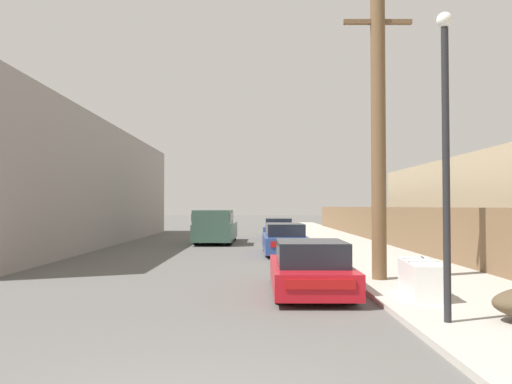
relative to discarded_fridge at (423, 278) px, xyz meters
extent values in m
cube|color=#ADA89E|center=(1.12, 17.27, -0.44)|extent=(4.20, 63.00, 0.12)
cube|color=white|center=(0.00, 0.00, -0.01)|extent=(0.78, 1.81, 0.72)
cube|color=white|center=(0.00, 0.00, 0.36)|extent=(0.75, 1.74, 0.03)
cube|color=#333335|center=(0.22, 0.53, 0.39)|extent=(0.05, 0.20, 0.02)
cube|color=gray|center=(0.03, 0.28, 0.38)|extent=(0.63, 0.13, 0.01)
cube|color=gray|center=(-0.03, -0.26, 0.38)|extent=(0.63, 0.13, 0.01)
cube|color=red|center=(-2.22, 1.11, -0.08)|extent=(1.78, 4.10, 0.54)
cube|color=black|center=(-2.23, 0.74, 0.46)|extent=(1.52, 1.97, 0.54)
cube|color=#B21414|center=(-2.24, -0.95, 0.02)|extent=(1.36, 0.04, 0.19)
cylinder|color=black|center=(-2.97, 2.38, -0.17)|extent=(0.20, 0.65, 0.65)
cylinder|color=black|center=(-1.46, 2.37, -0.17)|extent=(0.20, 0.65, 0.65)
cylinder|color=black|center=(-2.99, -0.15, -0.17)|extent=(0.20, 0.65, 0.65)
cylinder|color=black|center=(-1.48, -0.16, -0.17)|extent=(0.20, 0.65, 0.65)
cube|color=#2D478C|center=(-2.28, 10.57, -0.03)|extent=(1.80, 4.60, 0.65)
cube|color=black|center=(-2.27, 10.39, 0.54)|extent=(1.53, 2.58, 0.51)
cube|color=#B21414|center=(-2.24, 8.27, 0.08)|extent=(1.35, 0.05, 0.23)
cylinder|color=black|center=(-3.04, 11.98, -0.18)|extent=(0.21, 0.63, 0.63)
cylinder|color=black|center=(-1.55, 12.00, -0.18)|extent=(0.21, 0.63, 0.63)
cylinder|color=black|center=(-3.00, 9.14, -0.18)|extent=(0.21, 0.63, 0.63)
cylinder|color=black|center=(-1.51, 9.16, -0.18)|extent=(0.21, 0.63, 0.63)
cube|color=#2D478C|center=(-2.03, 20.58, -0.03)|extent=(2.07, 4.37, 0.63)
cube|color=black|center=(-2.04, 20.41, 0.53)|extent=(1.70, 2.48, 0.49)
cube|color=#B21414|center=(-2.16, 18.44, 0.08)|extent=(1.42, 0.11, 0.22)
cylinder|color=black|center=(-2.74, 21.95, -0.16)|extent=(0.24, 0.69, 0.68)
cylinder|color=black|center=(-1.16, 21.85, -0.16)|extent=(0.24, 0.69, 0.68)
cylinder|color=black|center=(-2.90, 19.31, -0.16)|extent=(0.24, 0.69, 0.68)
cylinder|color=black|center=(-1.32, 19.21, -0.16)|extent=(0.24, 0.69, 0.68)
cube|color=#385647|center=(-5.67, 17.02, 0.14)|extent=(2.12, 5.75, 0.87)
cube|color=#385647|center=(-5.70, 15.45, 0.95)|extent=(1.94, 2.60, 0.74)
cube|color=black|center=(-5.70, 15.45, 0.97)|extent=(1.98, 2.55, 0.41)
cylinder|color=black|center=(-4.85, 15.23, -0.09)|extent=(0.27, 0.81, 0.81)
cylinder|color=black|center=(-6.55, 15.26, -0.09)|extent=(0.27, 0.81, 0.81)
cylinder|color=black|center=(-4.79, 18.78, -0.09)|extent=(0.27, 0.81, 0.81)
cylinder|color=black|center=(-6.49, 18.81, -0.09)|extent=(0.27, 0.81, 0.81)
cylinder|color=brown|center=(-0.27, 2.43, 3.37)|extent=(0.38, 0.38, 7.50)
cube|color=brown|center=(-0.27, 2.43, 6.37)|extent=(1.80, 0.12, 0.12)
cylinder|color=#232326|center=(-0.34, -2.37, 2.05)|extent=(0.12, 0.12, 4.86)
sphere|color=white|center=(-0.34, -2.37, 4.61)|extent=(0.26, 0.26, 0.26)
cube|color=brown|center=(3.07, 15.76, 0.55)|extent=(0.08, 45.60, 1.85)
cube|color=gray|center=(-14.27, 15.87, 2.60)|extent=(7.00, 26.27, 6.20)
cube|color=tan|center=(7.36, 11.28, 1.50)|extent=(6.00, 15.36, 3.99)
camera|label=1|loc=(-3.47, -10.56, 1.51)|focal=35.00mm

